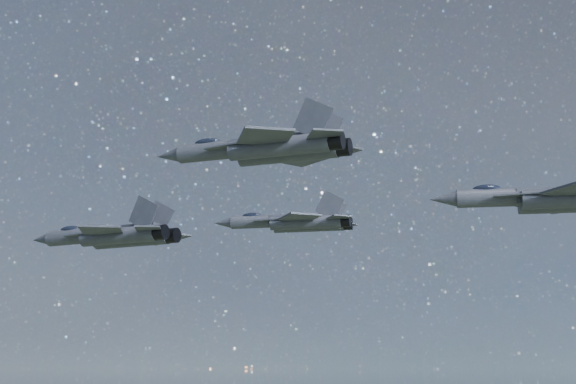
# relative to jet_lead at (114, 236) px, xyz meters

# --- Properties ---
(jet_lead) EXTENTS (19.13, 13.01, 4.81)m
(jet_lead) POSITION_rel_jet_lead_xyz_m (0.00, 0.00, 0.00)
(jet_lead) COLOR #343741
(jet_left) EXTENTS (16.05, 11.43, 4.09)m
(jet_left) POSITION_rel_jet_lead_xyz_m (18.13, 6.87, 2.05)
(jet_left) COLOR #343741
(jet_right) EXTENTS (15.72, 10.87, 3.95)m
(jet_right) POSITION_rel_jet_lead_xyz_m (21.67, -23.98, 1.77)
(jet_right) COLOR #343741
(jet_slot) EXTENTS (18.02, 12.81, 4.59)m
(jet_slot) POSITION_rel_jet_lead_xyz_m (43.21, -8.63, 0.45)
(jet_slot) COLOR #343741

